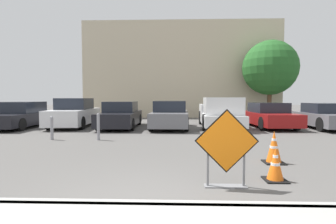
{
  "coord_description": "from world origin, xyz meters",
  "views": [
    {
      "loc": [
        0.42,
        -3.57,
        1.6
      ],
      "look_at": [
        0.01,
        8.17,
        0.97
      ],
      "focal_mm": 28.0,
      "sensor_mm": 36.0,
      "label": 1
    }
  ],
  "objects_px": {
    "traffic_cone_second": "(274,147)",
    "parked_car_third": "(121,116)",
    "bollard_nearest": "(98,126)",
    "road_closed_sign": "(226,147)",
    "parked_car_fifth": "(268,116)",
    "parked_car_sixth": "(325,117)",
    "parked_car_fourth": "(170,116)",
    "pickup_truck": "(220,114)",
    "parked_car_nearest": "(21,116)",
    "parked_car_second": "(75,114)",
    "traffic_cone_nearest": "(275,165)",
    "bollard_second": "(52,127)"
  },
  "relations": [
    {
      "from": "traffic_cone_second",
      "to": "parked_car_third",
      "type": "relative_size",
      "value": 0.17
    },
    {
      "from": "parked_car_fifth",
      "to": "parked_car_fourth",
      "type": "bearing_deg",
      "value": 5.33
    },
    {
      "from": "traffic_cone_second",
      "to": "parked_car_sixth",
      "type": "height_order",
      "value": "parked_car_sixth"
    },
    {
      "from": "parked_car_nearest",
      "to": "parked_car_fourth",
      "type": "height_order",
      "value": "parked_car_fourth"
    },
    {
      "from": "parked_car_second",
      "to": "parked_car_fourth",
      "type": "relative_size",
      "value": 1.17
    },
    {
      "from": "parked_car_fourth",
      "to": "parked_car_sixth",
      "type": "distance_m",
      "value": 8.03
    },
    {
      "from": "parked_car_fourth",
      "to": "bollard_nearest",
      "type": "relative_size",
      "value": 3.96
    },
    {
      "from": "pickup_truck",
      "to": "parked_car_sixth",
      "type": "bearing_deg",
      "value": 179.68
    },
    {
      "from": "parked_car_fifth",
      "to": "bollard_nearest",
      "type": "height_order",
      "value": "parked_car_fifth"
    },
    {
      "from": "pickup_truck",
      "to": "parked_car_second",
      "type": "bearing_deg",
      "value": -1.08
    },
    {
      "from": "bollard_second",
      "to": "bollard_nearest",
      "type": "bearing_deg",
      "value": 0.0
    },
    {
      "from": "traffic_cone_second",
      "to": "parked_car_fifth",
      "type": "distance_m",
      "value": 8.39
    },
    {
      "from": "traffic_cone_second",
      "to": "parked_car_second",
      "type": "bearing_deg",
      "value": 135.53
    },
    {
      "from": "traffic_cone_second",
      "to": "pickup_truck",
      "type": "xyz_separation_m",
      "value": [
        -0.08,
        7.56,
        0.35
      ]
    },
    {
      "from": "road_closed_sign",
      "to": "parked_car_nearest",
      "type": "xyz_separation_m",
      "value": [
        -9.28,
        9.17,
        -0.09
      ]
    },
    {
      "from": "parked_car_sixth",
      "to": "traffic_cone_nearest",
      "type": "bearing_deg",
      "value": 58.15
    },
    {
      "from": "traffic_cone_second",
      "to": "parked_car_second",
      "type": "height_order",
      "value": "parked_car_second"
    },
    {
      "from": "traffic_cone_nearest",
      "to": "parked_car_fourth",
      "type": "distance_m",
      "value": 8.94
    },
    {
      "from": "parked_car_second",
      "to": "traffic_cone_second",
      "type": "bearing_deg",
      "value": 131.73
    },
    {
      "from": "parked_car_nearest",
      "to": "parked_car_sixth",
      "type": "relative_size",
      "value": 1.13
    },
    {
      "from": "parked_car_fourth",
      "to": "parked_car_sixth",
      "type": "xyz_separation_m",
      "value": [
        8.03,
        0.12,
        -0.04
      ]
    },
    {
      "from": "parked_car_fourth",
      "to": "traffic_cone_nearest",
      "type": "bearing_deg",
      "value": 106.11
    },
    {
      "from": "traffic_cone_second",
      "to": "pickup_truck",
      "type": "distance_m",
      "value": 7.57
    },
    {
      "from": "pickup_truck",
      "to": "parked_car_fourth",
      "type": "bearing_deg",
      "value": 8.46
    },
    {
      "from": "traffic_cone_nearest",
      "to": "parked_car_nearest",
      "type": "height_order",
      "value": "parked_car_nearest"
    },
    {
      "from": "bollard_nearest",
      "to": "parked_car_nearest",
      "type": "bearing_deg",
      "value": 143.37
    },
    {
      "from": "road_closed_sign",
      "to": "parked_car_nearest",
      "type": "relative_size",
      "value": 0.3
    },
    {
      "from": "parked_car_third",
      "to": "bollard_nearest",
      "type": "height_order",
      "value": "parked_car_third"
    },
    {
      "from": "parked_car_fourth",
      "to": "parked_car_fifth",
      "type": "height_order",
      "value": "parked_car_fourth"
    },
    {
      "from": "parked_car_nearest",
      "to": "bollard_nearest",
      "type": "height_order",
      "value": "parked_car_nearest"
    },
    {
      "from": "bollard_nearest",
      "to": "bollard_second",
      "type": "bearing_deg",
      "value": -180.0
    },
    {
      "from": "parked_car_nearest",
      "to": "bollard_nearest",
      "type": "relative_size",
      "value": 4.59
    },
    {
      "from": "road_closed_sign",
      "to": "traffic_cone_nearest",
      "type": "height_order",
      "value": "road_closed_sign"
    },
    {
      "from": "parked_car_third",
      "to": "bollard_second",
      "type": "distance_m",
      "value": 4.59
    },
    {
      "from": "parked_car_third",
      "to": "pickup_truck",
      "type": "bearing_deg",
      "value": 178.82
    },
    {
      "from": "pickup_truck",
      "to": "parked_car_sixth",
      "type": "xyz_separation_m",
      "value": [
        5.37,
        -0.19,
        -0.11
      ]
    },
    {
      "from": "bollard_nearest",
      "to": "road_closed_sign",
      "type": "bearing_deg",
      "value": -53.11
    },
    {
      "from": "road_closed_sign",
      "to": "parked_car_fourth",
      "type": "xyz_separation_m",
      "value": [
        -1.25,
        9.06,
        -0.06
      ]
    },
    {
      "from": "parked_car_third",
      "to": "parked_car_sixth",
      "type": "bearing_deg",
      "value": 177.86
    },
    {
      "from": "parked_car_fourth",
      "to": "pickup_truck",
      "type": "relative_size",
      "value": 0.75
    },
    {
      "from": "parked_car_second",
      "to": "parked_car_nearest",
      "type": "bearing_deg",
      "value": 8.81
    },
    {
      "from": "traffic_cone_nearest",
      "to": "parked_car_fourth",
      "type": "relative_size",
      "value": 0.16
    },
    {
      "from": "traffic_cone_nearest",
      "to": "parked_car_sixth",
      "type": "bearing_deg",
      "value": 56.65
    },
    {
      "from": "traffic_cone_second",
      "to": "parked_car_third",
      "type": "xyz_separation_m",
      "value": [
        -5.42,
        7.57,
        0.26
      ]
    },
    {
      "from": "parked_car_fourth",
      "to": "parked_car_fifth",
      "type": "distance_m",
      "value": 5.4
    },
    {
      "from": "parked_car_second",
      "to": "pickup_truck",
      "type": "relative_size",
      "value": 0.88
    },
    {
      "from": "parked_car_third",
      "to": "bollard_second",
      "type": "height_order",
      "value": "parked_car_third"
    },
    {
      "from": "traffic_cone_nearest",
      "to": "parked_car_nearest",
      "type": "relative_size",
      "value": 0.14
    },
    {
      "from": "parked_car_nearest",
      "to": "parked_car_third",
      "type": "distance_m",
      "value": 5.36
    },
    {
      "from": "pickup_truck",
      "to": "parked_car_third",
      "type": "bearing_deg",
      "value": 1.61
    }
  ]
}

